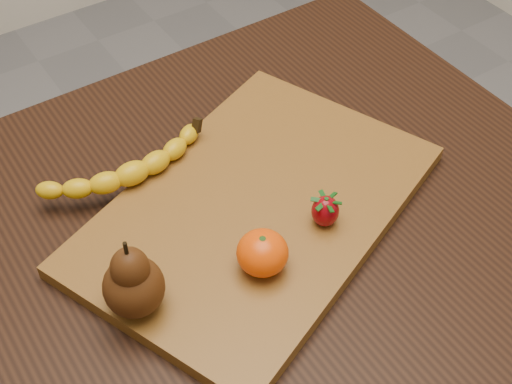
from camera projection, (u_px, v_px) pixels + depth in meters
table at (207, 282)px, 0.94m from camera, size 1.00×0.70×0.76m
cutting_board at (256, 208)px, 0.89m from camera, size 0.53×0.45×0.02m
banana at (132, 174)px, 0.90m from camera, size 0.20×0.06×0.03m
pear at (132, 276)px, 0.74m from camera, size 0.09×0.09×0.10m
mandarin at (262, 253)px, 0.80m from camera, size 0.06×0.06×0.05m
strawberry at (325, 210)px, 0.85m from camera, size 0.04×0.04×0.04m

